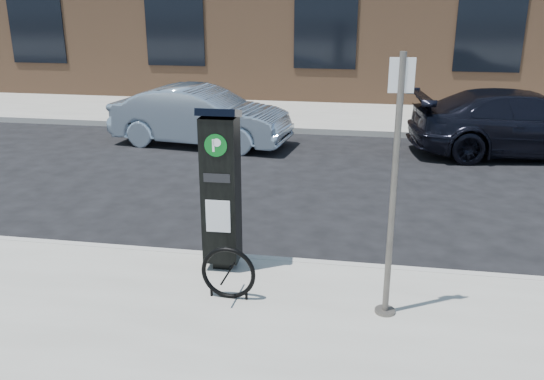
% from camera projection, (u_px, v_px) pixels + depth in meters
% --- Properties ---
extents(ground, '(120.00, 120.00, 0.00)m').
position_uv_depth(ground, '(247.00, 266.00, 7.88)').
color(ground, black).
rests_on(ground, ground).
extents(sidewalk_far, '(60.00, 12.00, 0.15)m').
position_uv_depth(sidewalk_far, '(328.00, 95.00, 20.92)').
color(sidewalk_far, gray).
rests_on(sidewalk_far, ground).
extents(curb_near, '(60.00, 0.12, 0.16)m').
position_uv_depth(curb_near, '(246.00, 261.00, 7.84)').
color(curb_near, '#9E9B93').
rests_on(curb_near, ground).
extents(curb_far, '(60.00, 0.12, 0.16)m').
position_uv_depth(curb_far, '(310.00, 131.00, 15.34)').
color(curb_far, '#9E9B93').
rests_on(curb_far, ground).
extents(parking_kiosk, '(0.49, 0.44, 2.11)m').
position_uv_depth(parking_kiosk, '(221.00, 187.00, 7.19)').
color(parking_kiosk, black).
rests_on(parking_kiosk, sidewalk_near).
extents(sign_pole, '(0.25, 0.23, 2.85)m').
position_uv_depth(sign_pole, '(393.00, 193.00, 5.98)').
color(sign_pole, '#534F49').
rests_on(sign_pole, sidewalk_near).
extents(bike_rack, '(0.65, 0.08, 0.65)m').
position_uv_depth(bike_rack, '(228.00, 273.00, 6.65)').
color(bike_rack, black).
rests_on(bike_rack, sidewalk_near).
extents(car_silver, '(4.50, 2.03, 1.43)m').
position_uv_depth(car_silver, '(201.00, 116.00, 14.03)').
color(car_silver, '#95AABE').
rests_on(car_silver, ground).
extents(car_dark, '(5.34, 2.75, 1.48)m').
position_uv_depth(car_dark, '(523.00, 123.00, 13.11)').
color(car_dark, black).
rests_on(car_dark, ground).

